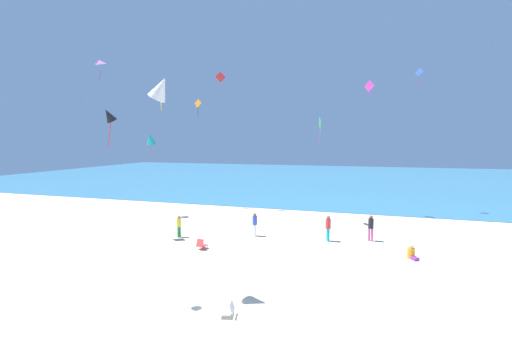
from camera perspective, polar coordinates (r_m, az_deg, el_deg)
The scene contains 18 objects.
ground_plane at distance 21.18m, azimuth 2.61°, elevation -12.62°, with size 120.00×120.00×0.00m, color beige.
ocean_water at distance 59.96m, azimuth 11.47°, elevation -1.20°, with size 120.00×60.00×0.05m, color teal.
beach_chair_near_camera at distance 12.78m, azimuth -5.02°, elevation -23.81°, with size 0.62×0.60×0.55m.
beach_chair_far_left at distance 19.80m, azimuth -9.85°, elevation -13.04°, with size 0.63×0.72×0.65m.
person_0 at distance 20.03m, azimuth 26.37°, elevation -13.30°, with size 0.63×0.73×0.81m.
person_1 at distance 22.35m, azimuth -13.79°, elevation -9.51°, with size 0.36×0.36×1.50m.
person_3 at distance 21.96m, azimuth -0.22°, elevation -9.45°, with size 0.41×0.41×1.61m.
person_4 at distance 22.18m, azimuth 20.09°, elevation -9.46°, with size 0.39×0.39×1.71m.
person_6 at distance 21.36m, azimuth 12.94°, elevation -9.85°, with size 0.44×0.44×1.70m.
kite_green at distance 25.77m, azimuth 11.51°, elevation 8.23°, with size 0.22×1.01×2.05m.
kite_blue at distance 33.55m, azimuth 27.49°, elevation 15.44°, with size 0.65×0.51×1.58m.
kite_red at distance 31.51m, azimuth -6.47°, elevation 16.48°, with size 0.82×0.70×1.32m.
kite_purple at distance 24.49m, azimuth -26.55°, elevation 17.16°, with size 0.79×0.63×1.41m.
kite_orange at distance 32.30m, azimuth -10.49°, elevation 11.81°, with size 0.88×0.36×1.77m.
kite_white at distance 13.84m, azimuth -16.89°, elevation 14.09°, with size 1.21×0.91×1.48m.
kite_magenta at distance 29.84m, azimuth 19.87°, elevation 14.16°, with size 0.79×0.75×1.45m.
kite_teal at distance 28.80m, azimuth -18.63°, elevation 5.44°, with size 0.76×1.05×2.10m.
kite_black at distance 13.66m, azimuth -25.12°, elevation 9.03°, with size 0.61×0.71×1.56m.
Camera 1 is at (4.66, -9.64, 6.42)m, focal length 22.07 mm.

